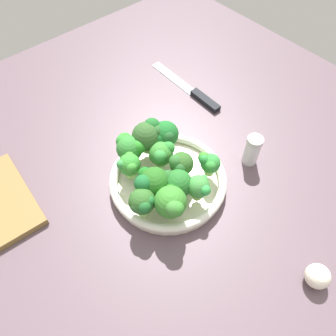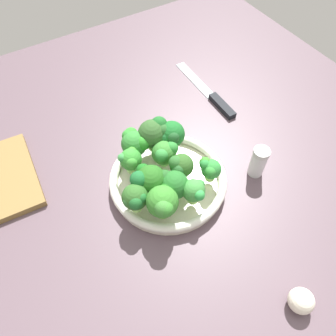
# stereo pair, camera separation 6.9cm
# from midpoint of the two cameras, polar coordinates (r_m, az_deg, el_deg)

# --- Properties ---
(ground_plane) EXTENTS (1.30, 1.30, 0.03)m
(ground_plane) POSITION_cam_midpoint_polar(r_m,az_deg,el_deg) (0.77, -3.15, -1.93)
(ground_plane) COLOR #57454E
(bowl) EXTENTS (0.26, 0.26, 0.03)m
(bowl) POSITION_cam_midpoint_polar(r_m,az_deg,el_deg) (0.73, -2.71, -2.34)
(bowl) COLOR silver
(bowl) RESTS_ON ground_plane
(broccoli_floret_0) EXTENTS (0.07, 0.07, 0.07)m
(broccoli_floret_0) POSITION_cam_midpoint_polar(r_m,az_deg,el_deg) (0.66, -5.75, -2.62)
(broccoli_floret_0) COLOR #7CB560
(broccoli_floret_0) RESTS_ON bowl
(broccoli_floret_1) EXTENTS (0.07, 0.06, 0.06)m
(broccoli_floret_1) POSITION_cam_midpoint_polar(r_m,az_deg,el_deg) (0.73, -9.31, 3.43)
(broccoli_floret_1) COLOR #78BE5E
(broccoli_floret_1) RESTS_ON bowl
(broccoli_floret_2) EXTENTS (0.05, 0.04, 0.06)m
(broccoli_floret_2) POSITION_cam_midpoint_polar(r_m,az_deg,el_deg) (0.70, 4.23, 0.65)
(broccoli_floret_2) COLOR #97D763
(broccoli_floret_2) RESTS_ON bowl
(broccoli_floret_3) EXTENTS (0.06, 0.05, 0.07)m
(broccoli_floret_3) POSITION_cam_midpoint_polar(r_m,az_deg,el_deg) (0.64, -7.53, -6.15)
(broccoli_floret_3) COLOR #A1DA74
(broccoli_floret_3) RESTS_ON bowl
(broccoli_floret_4) EXTENTS (0.05, 0.06, 0.06)m
(broccoli_floret_4) POSITION_cam_midpoint_polar(r_m,az_deg,el_deg) (0.71, -4.06, 2.16)
(broccoli_floret_4) COLOR #86CF64
(broccoli_floret_4) RESTS_ON bowl
(broccoli_floret_5) EXTENTS (0.06, 0.07, 0.08)m
(broccoli_floret_5) POSITION_cam_midpoint_polar(r_m,az_deg,el_deg) (0.73, -6.23, 5.45)
(broccoli_floret_5) COLOR #8EBF64
(broccoli_floret_5) RESTS_ON bowl
(broccoli_floret_6) EXTENTS (0.05, 0.06, 0.07)m
(broccoli_floret_6) POSITION_cam_midpoint_polar(r_m,az_deg,el_deg) (0.68, -0.79, 0.34)
(broccoli_floret_6) COLOR #8FC557
(broccoli_floret_6) RESTS_ON bowl
(broccoli_floret_7) EXTENTS (0.06, 0.06, 0.08)m
(broccoli_floret_7) POSITION_cam_midpoint_polar(r_m,az_deg,el_deg) (0.73, -3.30, 5.44)
(broccoli_floret_7) COLOR #96DA6A
(broccoli_floret_7) RESTS_ON bowl
(broccoli_floret_8) EXTENTS (0.07, 0.07, 0.07)m
(broccoli_floret_8) POSITION_cam_midpoint_polar(r_m,az_deg,el_deg) (0.66, -1.55, -2.96)
(broccoli_floret_8) COLOR #94D270
(broccoli_floret_8) RESTS_ON bowl
(broccoli_floret_9) EXTENTS (0.05, 0.05, 0.06)m
(broccoli_floret_9) POSITION_cam_midpoint_polar(r_m,az_deg,el_deg) (0.66, 2.31, -3.51)
(broccoli_floret_9) COLOR #8CC65A
(broccoli_floret_9) RESTS_ON bowl
(broccoli_floret_10) EXTENTS (0.05, 0.05, 0.06)m
(broccoli_floret_10) POSITION_cam_midpoint_polar(r_m,az_deg,el_deg) (0.70, -9.45, 0.32)
(broccoli_floret_10) COLOR #83C05E
(broccoli_floret_10) RESTS_ON bowl
(broccoli_floret_11) EXTENTS (0.07, 0.06, 0.08)m
(broccoli_floret_11) POSITION_cam_midpoint_polar(r_m,az_deg,el_deg) (0.63, -2.63, -6.34)
(broccoli_floret_11) COLOR #81B757
(broccoli_floret_11) RESTS_ON bowl
(knife) EXTENTS (0.27, 0.03, 0.01)m
(knife) POSITION_cam_midpoint_polar(r_m,az_deg,el_deg) (0.94, 2.22, 12.80)
(knife) COLOR silver
(knife) RESTS_ON ground_plane
(garlic_bulb) EXTENTS (0.05, 0.05, 0.05)m
(garlic_bulb) POSITION_cam_midpoint_polar(r_m,az_deg,el_deg) (0.67, 21.50, -17.11)
(garlic_bulb) COLOR #F1E7CE
(garlic_bulb) RESTS_ON ground_plane
(pepper_shaker) EXTENTS (0.04, 0.04, 0.08)m
(pepper_shaker) POSITION_cam_midpoint_polar(r_m,az_deg,el_deg) (0.77, 11.75, 2.84)
(pepper_shaker) COLOR silver
(pepper_shaker) RESTS_ON ground_plane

